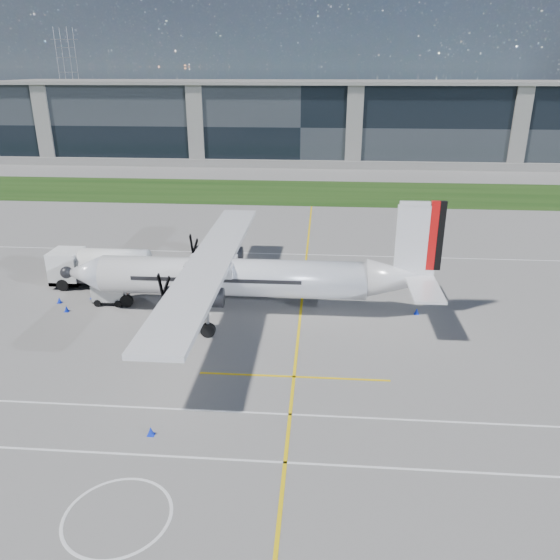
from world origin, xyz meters
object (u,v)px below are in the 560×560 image
Objects in this scene: safety_cone_nose_stbd at (93,296)px; safety_cone_portwing at (151,431)px; fuel_tanker_truck at (94,267)px; safety_cone_nose_port at (66,309)px; pylon_west at (69,77)px; baggage_tug at (111,293)px; safety_cone_tail at (417,311)px; safety_cone_fwd at (59,300)px; ground_crew_person at (126,293)px; safety_cone_stbdwing at (239,246)px; turboprop_aircraft at (246,256)px.

safety_cone_nose_stbd and safety_cone_portwing have the same top height.
fuel_tanker_truck reaches higher than safety_cone_nose_port.
pylon_west is at bearing 115.02° from safety_cone_portwing.
pylon_west is 161.13m from baggage_tug.
baggage_tug is 5.73× the size of safety_cone_tail.
fuel_tanker_truck is 27.79m from safety_cone_tail.
safety_cone_fwd is at bearing -179.85° from safety_cone_tail.
ground_crew_person is 3.74× the size of safety_cone_tail.
ground_crew_person is 3.74× the size of safety_cone_stbdwing.
safety_cone_portwing is (11.15, -20.32, -1.47)m from fuel_tanker_truck.
safety_cone_fwd is (63.08, -146.00, -14.75)m from pylon_west.
turboprop_aircraft reaches higher than safety_cone_stbdwing.
safety_cone_nose_stbd is 20.31m from safety_cone_portwing.
turboprop_aircraft is at bearing -178.25° from safety_cone_tail.
safety_cone_nose_stbd is at bearing -73.80° from fuel_tanker_truck.
safety_cone_fwd is at bearing -66.63° from pylon_west.
ground_crew_person reaches higher than safety_cone_fwd.
fuel_tanker_truck is 5.74m from safety_cone_nose_port.
ground_crew_person is at bearing 176.04° from turboprop_aircraft.
safety_cone_tail is at bearing -7.98° from fuel_tanker_truck.
safety_cone_nose_port is (-4.22, -1.98, -0.68)m from ground_crew_person.
fuel_tanker_truck reaches higher than safety_cone_stbdwing.
safety_cone_nose_stbd is (-3.20, 0.73, -0.68)m from ground_crew_person.
safety_cone_portwing is (8.41, -16.71, -0.61)m from baggage_tug.
safety_cone_nose_stbd is at bearing -125.49° from safety_cone_stbdwing.
pylon_west is 3.27× the size of fuel_tanker_truck.
safety_cone_tail is at bearing 1.75° from turboprop_aircraft.
safety_cone_nose_port is at bearing -50.21° from safety_cone_fwd.
safety_cone_stbdwing is at bearing 136.79° from safety_cone_tail.
safety_cone_tail is (92.11, -145.92, -14.75)m from pylon_west.
safety_cone_nose_stbd is (-1.92, 0.78, -0.61)m from baggage_tug.
safety_cone_fwd is at bearing 127.76° from safety_cone_portwing.
baggage_tug is 18.72m from safety_cone_portwing.
ground_crew_person is (68.65, -145.64, -14.07)m from pylon_west.
baggage_tug is 24.75m from safety_cone_tail.
pylon_west is 179.81m from safety_cone_portwing.
safety_cone_nose_stbd is at bearing 69.34° from safety_cone_nose_port.
safety_cone_fwd is (-2.37, -1.09, 0.00)m from safety_cone_nose_stbd.
pylon_west reaches higher than safety_cone_fwd.
baggage_tug reaches higher than safety_cone_fwd.
pylon_west is at bearing 120.12° from safety_cone_stbdwing.
fuel_tanker_truck is 4.47m from safety_cone_fwd.
fuel_tanker_truck is (-14.10, 4.26, -2.86)m from turboprop_aircraft.
ground_crew_person is at bearing 113.04° from safety_cone_portwing.
fuel_tanker_truck is at bearing 163.19° from turboprop_aircraft.
baggage_tug is at bearing 116.72° from safety_cone_portwing.
turboprop_aircraft is 61.08× the size of safety_cone_nose_port.
ground_crew_person is at bearing 2.22° from baggage_tug.
safety_cone_fwd is 1.00× the size of safety_cone_nose_port.
ground_crew_person reaches higher than safety_cone_nose_port.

